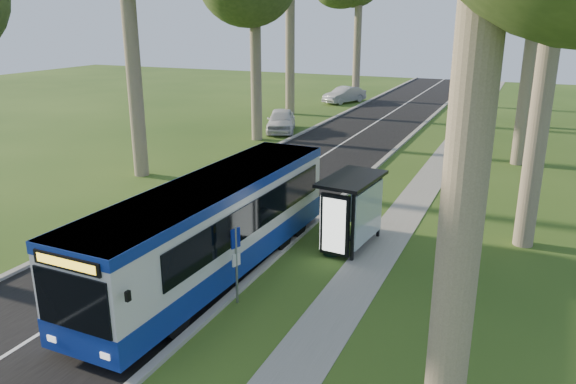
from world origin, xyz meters
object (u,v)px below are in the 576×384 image
(bus, at_px, (213,228))
(litter_bin, at_px, (332,239))
(car_white, at_px, (281,120))
(car_silver, at_px, (344,95))
(bus_stop_sign, at_px, (236,256))
(bus_shelter, at_px, (352,202))

(bus, distance_m, litter_bin, 4.17)
(litter_bin, xyz_separation_m, car_white, (-10.24, 18.50, 0.24))
(car_silver, bearing_deg, bus, -53.80)
(litter_bin, xyz_separation_m, car_silver, (-10.44, 33.10, 0.19))
(bus_stop_sign, height_order, bus_shelter, bus_shelter)
(bus, height_order, bus_stop_sign, bus)
(bus_stop_sign, relative_size, car_silver, 0.51)
(bus_stop_sign, distance_m, litter_bin, 4.53)
(car_white, relative_size, car_silver, 1.04)
(bus_shelter, xyz_separation_m, car_silver, (-10.90, 32.49, -1.01))
(bus, bearing_deg, car_silver, 103.74)
(bus_shelter, bearing_deg, bus, -127.31)
(bus_shelter, height_order, litter_bin, bus_shelter)
(bus_stop_sign, xyz_separation_m, bus_shelter, (1.77, 4.86, 0.31))
(bus_stop_sign, bearing_deg, car_silver, 121.93)
(bus_shelter, relative_size, car_white, 0.66)
(car_silver, bearing_deg, bus_shelter, -47.20)
(bus, distance_m, car_silver, 36.82)
(bus_stop_sign, relative_size, car_white, 0.49)
(bus, relative_size, bus_stop_sign, 5.01)
(litter_bin, relative_size, car_white, 0.23)
(bus_shelter, xyz_separation_m, car_white, (-10.71, 17.88, -0.96))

